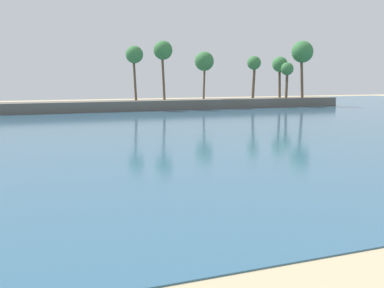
{
  "coord_description": "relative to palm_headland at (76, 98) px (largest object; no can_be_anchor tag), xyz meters",
  "views": [
    {
      "loc": [
        -8.22,
        -3.34,
        5.79
      ],
      "look_at": [
        -0.01,
        15.61,
        3.0
      ],
      "focal_mm": 45.99,
      "sensor_mm": 36.0,
      "label": 1
    }
  ],
  "objects": [
    {
      "name": "palm_headland",
      "position": [
        0.0,
        0.0,
        0.0
      ],
      "size": [
        118.55,
        6.14,
        13.19
      ],
      "color": "#605B54",
      "rests_on": "ground"
    },
    {
      "name": "sea",
      "position": [
        -6.94,
        -15.99,
        -2.43
      ],
      "size": [
        220.0,
        111.93,
        0.06
      ],
      "primitive_type": "cube",
      "color": "#33607F",
      "rests_on": "ground"
    }
  ]
}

